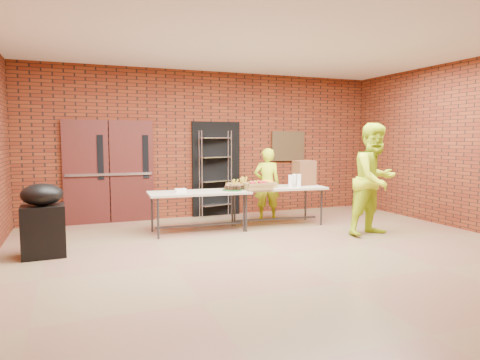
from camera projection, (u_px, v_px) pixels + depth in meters
name	position (u px, v px, depth m)	size (l,w,h in m)	color
room	(283.00, 147.00, 6.27)	(8.08, 7.08, 3.28)	#8B634B
double_doors	(110.00, 172.00, 8.72)	(1.78, 0.12, 2.10)	#401412
dark_doorway	(216.00, 169.00, 9.57)	(1.10, 0.06, 2.10)	black
bronze_plaque	(288.00, 146.00, 10.17)	(0.85, 0.04, 0.70)	#3A2917
wire_rack	(215.00, 174.00, 9.43)	(0.70, 0.23, 1.90)	#B7B8BE
table_left	(199.00, 195.00, 7.87)	(1.88, 0.87, 0.75)	#B7A88B
table_right	(277.00, 190.00, 8.49)	(1.95, 0.98, 0.77)	#B7A88B
basket_bananas	(239.00, 185.00, 8.19)	(0.43, 0.33, 0.13)	olive
basket_oranges	(264.00, 184.00, 8.38)	(0.43, 0.33, 0.13)	olive
basket_apples	(257.00, 186.00, 8.09)	(0.50, 0.39, 0.16)	olive
muffin_tray	(234.00, 188.00, 8.05)	(0.44, 0.44, 0.11)	#16531B
napkin_box	(181.00, 190.00, 7.76)	(0.19, 0.13, 0.06)	white
coffee_dispenser	(304.00, 173.00, 8.82)	(0.38, 0.34, 0.50)	brown
cup_stack_front	(290.00, 181.00, 8.42)	(0.08, 0.08, 0.24)	white
cup_stack_mid	(299.00, 180.00, 8.49)	(0.08, 0.08, 0.25)	white
cup_stack_back	(294.00, 180.00, 8.57)	(0.08, 0.08, 0.25)	white
covered_grill	(43.00, 220.00, 6.23)	(0.61, 0.52, 1.08)	black
volunteer_woman	(267.00, 184.00, 9.11)	(0.56, 0.37, 1.53)	#C1DF18
volunteer_man	(375.00, 179.00, 7.61)	(0.97, 0.76, 2.00)	#C1DF18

